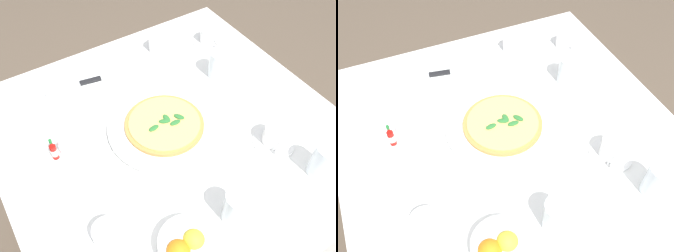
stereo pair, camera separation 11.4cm
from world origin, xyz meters
The scene contains 17 objects.
ground_plane centered at (0.00, 0.00, 0.00)m, with size 8.00×8.00×0.00m, color brown.
dining_table centered at (0.00, 0.00, 0.59)m, with size 1.05×1.05×0.72m.
pizza_plate centered at (0.01, -0.02, 0.73)m, with size 0.36×0.36×0.02m.
pizza centered at (0.01, -0.02, 0.75)m, with size 0.25×0.25×0.02m.
coffee_cup_right_edge centered at (-0.24, 0.21, 0.75)m, with size 0.13×0.13×0.07m.
coffee_cup_far_right centered at (-0.18, -0.37, 0.75)m, with size 0.13×0.13×0.07m.
coffee_cup_back_corner centered at (-0.38, -0.31, 0.75)m, with size 0.13×0.13×0.06m.
coffee_cup_far_left centered at (0.33, 0.22, 0.75)m, with size 0.13×0.13×0.06m.
water_glass_center_back centered at (0.02, 0.34, 0.77)m, with size 0.07×0.07×0.10m.
water_glass_near_left centered at (-0.28, 0.35, 0.77)m, with size 0.07×0.07×0.11m.
water_glass_near_right centered at (-0.29, -0.14, 0.77)m, with size 0.07×0.07×0.10m.
napkin_folded centered at (0.17, -0.34, 0.73)m, with size 0.24×0.18×0.02m.
dinner_knife centered at (0.18, -0.34, 0.74)m, with size 0.20×0.05×0.01m.
citrus_bowl centered at (0.18, 0.34, 0.75)m, with size 0.15×0.15×0.07m.
hot_sauce_bottle centered at (0.35, -0.10, 0.76)m, with size 0.02×0.02×0.08m.
salt_shaker centered at (0.37, -0.09, 0.75)m, with size 0.03×0.03×0.06m.
pepper_shaker centered at (0.32, -0.11, 0.75)m, with size 0.03×0.03×0.06m.
Camera 1 is at (0.41, 0.62, 1.61)m, focal length 38.98 mm.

